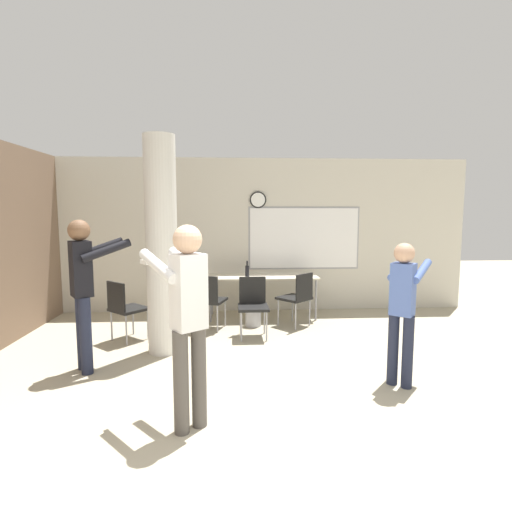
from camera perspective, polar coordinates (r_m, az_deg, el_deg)
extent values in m
plane|color=#ADA389|center=(2.98, 4.58, -32.00)|extent=(24.00, 24.00, 0.00)
cube|color=beige|center=(7.39, -0.71, 2.97)|extent=(8.00, 0.12, 2.80)
cylinder|color=black|center=(7.31, 0.29, 8.03)|extent=(0.30, 0.03, 0.30)
cylinder|color=white|center=(7.29, 0.30, 8.03)|extent=(0.26, 0.01, 0.25)
cube|color=#99999E|center=(7.44, 6.87, 2.56)|extent=(2.06, 0.01, 1.16)
cube|color=white|center=(7.43, 6.88, 2.56)|extent=(2.00, 0.02, 1.10)
cylinder|color=silver|center=(5.26, -13.33, 1.38)|extent=(0.40, 0.40, 2.80)
cube|color=beige|center=(6.91, 0.93, -2.98)|extent=(1.90, 0.63, 0.03)
cylinder|color=gray|center=(6.73, -6.54, -6.46)|extent=(0.04, 0.04, 0.70)
cylinder|color=gray|center=(6.86, 8.55, -6.24)|extent=(0.04, 0.04, 0.70)
cylinder|color=gray|center=(7.22, -6.31, -5.56)|extent=(0.04, 0.04, 0.70)
cylinder|color=gray|center=(7.35, 7.73, -5.37)|extent=(0.04, 0.04, 0.70)
cylinder|color=black|center=(6.77, -1.27, -2.22)|extent=(0.07, 0.07, 0.20)
cylinder|color=black|center=(6.75, -1.27, -1.05)|extent=(0.03, 0.03, 0.08)
cylinder|color=#B2B2B7|center=(6.51, -0.40, -8.63)|extent=(0.25, 0.25, 0.31)
cube|color=black|center=(6.05, -17.65, -7.24)|extent=(0.62, 0.62, 0.04)
cube|color=black|center=(5.89, -19.37, -5.47)|extent=(0.32, 0.28, 0.40)
cylinder|color=#99999E|center=(6.07, -15.18, -9.41)|extent=(0.02, 0.02, 0.43)
cylinder|color=#99999E|center=(6.35, -17.16, -8.76)|extent=(0.02, 0.02, 0.43)
cylinder|color=#99999E|center=(5.87, -18.03, -10.05)|extent=(0.02, 0.02, 0.43)
cylinder|color=#99999E|center=(6.16, -19.94, -9.34)|extent=(0.02, 0.02, 0.43)
cube|color=black|center=(5.86, -0.40, -7.36)|extent=(0.44, 0.44, 0.04)
cube|color=black|center=(6.01, -0.52, -4.86)|extent=(0.40, 0.03, 0.40)
cylinder|color=#99999E|center=(5.74, -2.10, -10.09)|extent=(0.02, 0.02, 0.43)
cylinder|color=#99999E|center=(5.76, 1.53, -10.03)|extent=(0.02, 0.02, 0.43)
cylinder|color=#99999E|center=(6.09, -2.21, -9.13)|extent=(0.02, 0.02, 0.43)
cylinder|color=#99999E|center=(6.11, 1.21, -9.07)|extent=(0.02, 0.02, 0.43)
cube|color=black|center=(6.50, 5.46, -6.01)|extent=(0.62, 0.62, 0.04)
cube|color=black|center=(6.33, 6.92, -4.33)|extent=(0.31, 0.29, 0.40)
cylinder|color=#99999E|center=(6.80, 5.23, -7.48)|extent=(0.02, 0.02, 0.43)
cylinder|color=#99999E|center=(6.54, 3.20, -8.04)|extent=(0.02, 0.02, 0.43)
cylinder|color=#99999E|center=(6.59, 7.67, -7.97)|extent=(0.02, 0.02, 0.43)
cylinder|color=#99999E|center=(6.31, 5.67, -8.59)|extent=(0.02, 0.02, 0.43)
cube|color=black|center=(6.35, -6.53, -6.33)|extent=(0.55, 0.55, 0.04)
cube|color=black|center=(6.11, -7.25, -4.72)|extent=(0.39, 0.15, 0.40)
cylinder|color=#99999E|center=(6.51, -4.43, -8.12)|extent=(0.02, 0.02, 0.43)
cylinder|color=#99999E|center=(6.63, -7.40, -7.87)|extent=(0.02, 0.02, 0.43)
cylinder|color=#99999E|center=(6.18, -5.53, -8.92)|extent=(0.02, 0.02, 0.43)
cylinder|color=#99999E|center=(6.31, -8.64, -8.64)|extent=(0.02, 0.02, 0.43)
cylinder|color=#1E2338|center=(4.99, -23.13, -10.45)|extent=(0.13, 0.13, 0.89)
cylinder|color=#1E2338|center=(5.15, -23.57, -9.93)|extent=(0.13, 0.13, 0.89)
cube|color=black|center=(4.92, -23.75, -1.67)|extent=(0.31, 0.33, 0.63)
sphere|color=brown|center=(4.88, -23.98, 3.39)|extent=(0.24, 0.24, 0.24)
cylinder|color=black|center=(4.81, -20.58, 0.74)|extent=(0.52, 0.38, 0.25)
cylinder|color=black|center=(5.09, -21.42, 0.99)|extent=(0.52, 0.38, 0.25)
cylinder|color=#514C47|center=(3.60, -8.15, -16.70)|extent=(0.13, 0.13, 0.88)
cylinder|color=#514C47|center=(3.52, -10.66, -17.31)|extent=(0.13, 0.13, 0.88)
cube|color=white|center=(3.33, -9.63, -5.05)|extent=(0.33, 0.32, 0.62)
sphere|color=#D8AD8C|center=(3.27, -9.77, 2.37)|extent=(0.24, 0.24, 0.24)
cylinder|color=white|center=(3.58, -9.79, -0.97)|extent=(0.41, 0.50, 0.25)
cylinder|color=white|center=(3.45, -13.83, -1.35)|extent=(0.41, 0.50, 0.25)
cube|color=white|center=(3.67, -15.58, -0.86)|extent=(0.11, 0.13, 0.04)
cylinder|color=#1E2338|center=(4.56, 20.85, -12.71)|extent=(0.11, 0.11, 0.77)
cylinder|color=#1E2338|center=(4.60, 18.99, -12.46)|extent=(0.11, 0.11, 0.77)
cube|color=#4C66AD|center=(4.42, 20.24, -4.48)|extent=(0.29, 0.28, 0.55)
sphere|color=tan|center=(4.36, 20.43, 0.39)|extent=(0.21, 0.21, 0.21)
cylinder|color=#4C66AD|center=(4.56, 22.62, -1.98)|extent=(0.38, 0.42, 0.22)
cylinder|color=#4C66AD|center=(4.63, 19.66, -1.75)|extent=(0.38, 0.42, 0.22)
cube|color=white|center=(4.84, 20.45, -1.43)|extent=(0.11, 0.12, 0.04)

